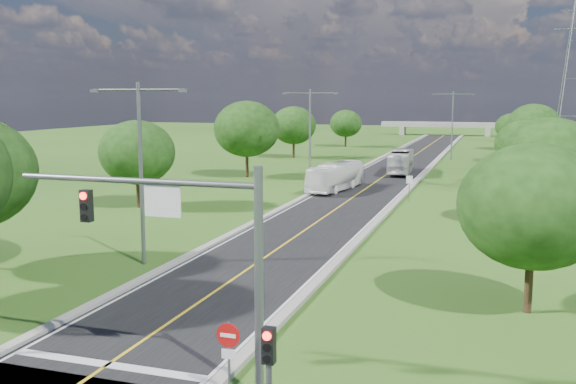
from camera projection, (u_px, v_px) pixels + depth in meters
The scene contains 24 objects.
ground at pixel (390, 172), 79.00m from camera, with size 260.00×260.00×0.00m, color #264C15.
road at pixel (398, 167), 84.64m from camera, with size 8.00×150.00×0.06m, color black.
curb_left at pixel (366, 165), 85.93m from camera, with size 0.50×150.00×0.22m, color gray.
curb_right at pixel (430, 168), 83.31m from camera, with size 0.50×150.00×0.22m, color gray.
signal_mast at pixel (195, 238), 19.82m from camera, with size 8.54×0.33×7.20m.
signal_pole_right at pixel (269, 370), 16.29m from camera, with size 0.32×0.31×3.48m.
do_not_enter_right at pixel (229, 345), 19.38m from camera, with size 0.76×0.11×2.50m.
speed_limit_sign at pixel (409, 184), 56.47m from camera, with size 0.55×0.09×2.40m.
overpass at pixel (444, 125), 153.83m from camera, with size 30.00×3.00×3.20m.
streetlight_near_left at pixel (141, 158), 34.87m from camera, with size 5.90×0.25×10.00m.
streetlight_mid_left at pixel (310, 129), 65.88m from camera, with size 5.90×0.25×10.00m.
streetlight_far_right at pixel (452, 120), 93.19m from camera, with size 5.90×0.25×10.00m.
tree_lb at pixel (137, 152), 53.18m from camera, with size 6.30×6.30×7.33m.
tree_lc at pixel (247, 129), 73.41m from camera, with size 7.56×7.56×8.79m.
tree_ld at pixel (294, 125), 96.67m from camera, with size 6.72×6.72×7.82m.
tree_le at pixel (346, 123), 118.55m from camera, with size 5.88×5.88×6.84m.
tree_ra at pixel (533, 206), 27.01m from camera, with size 6.30×6.30×7.33m.
tree_rb at pixel (550, 158), 45.14m from camera, with size 6.72×6.72×7.82m.
tree_rc at pixel (524, 145), 66.22m from camera, with size 5.88×5.88×6.84m.
tree_rd at pixel (534, 126), 88.02m from camera, with size 7.14×7.14×8.30m.
tree_re at pixel (511, 127), 111.53m from camera, with size 5.46×5.46×6.35m.
tree_rf at pixel (528, 120), 129.15m from camera, with size 6.30×6.30×7.33m.
bus_outbound at pixel (401, 161), 77.32m from camera, with size 2.42×10.34×2.88m, color beige.
bus_inbound at pixel (336, 176), 63.29m from camera, with size 2.30×9.82×2.74m, color white.
Camera 1 is at (12.48, -18.52, 9.22)m, focal length 40.00 mm.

